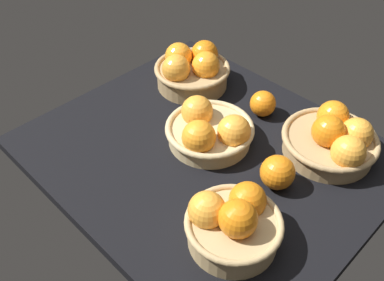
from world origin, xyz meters
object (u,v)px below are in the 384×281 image
basket_far_left (192,69)px  basket_far_right (334,139)px  loose_orange_back_gap (263,104)px  loose_orange_front_gap (277,172)px  basket_center (210,130)px  basket_near_right (232,222)px

basket_far_left → basket_far_right: size_ratio=0.94×
basket_far_left → loose_orange_back_gap: (23.78, 3.62, -1.74)cm
basket_far_right → loose_orange_front_gap: bearing=-100.1°
basket_far_left → loose_orange_back_gap: 24.12cm
basket_center → basket_far_right: 30.44cm
basket_center → loose_orange_front_gap: bearing=0.7°
basket_far_right → basket_far_left: bearing=-175.6°
basket_far_left → basket_far_right: (45.57, 3.48, -0.81)cm
basket_near_right → basket_center: basket_near_right is taller
basket_center → basket_far_right: basket_far_right is taller
basket_near_right → loose_orange_front_gap: (-2.40, 18.41, -1.07)cm
basket_far_left → basket_near_right: size_ratio=1.13×
basket_near_right → loose_orange_back_gap: bearing=119.6°
basket_far_left → basket_far_right: basket_far_left is taller
basket_near_right → basket_far_right: (0.85, 36.70, -0.59)cm
basket_far_left → loose_orange_front_gap: 44.86cm
basket_far_left → basket_far_right: bearing=4.4°
basket_center → basket_near_right: bearing=-37.9°
basket_near_right → basket_far_right: size_ratio=0.84×
loose_orange_front_gap → basket_far_left: bearing=160.7°
basket_far_left → loose_orange_front_gap: (42.32, -14.81, -1.29)cm
basket_center → loose_orange_back_gap: (2.34, 18.70, -0.51)cm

